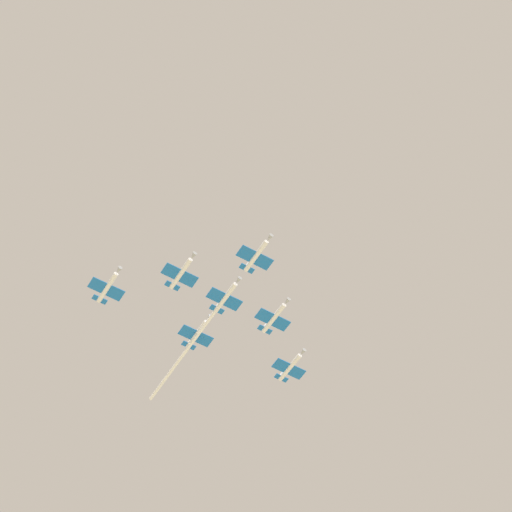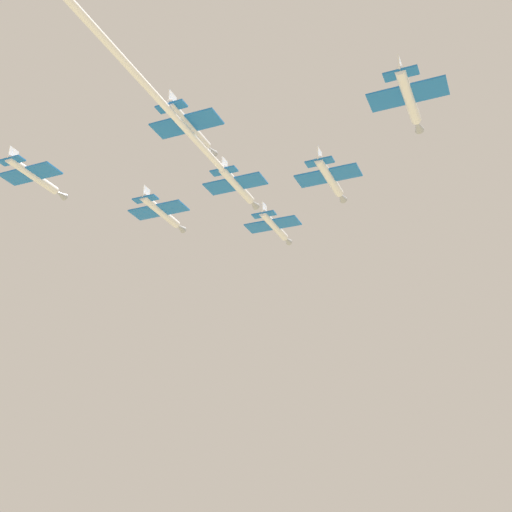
# 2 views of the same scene
# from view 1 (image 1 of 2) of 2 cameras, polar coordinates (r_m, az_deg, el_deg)

# --- Properties ---
(jet_lead) EXTENTS (12.12, 9.49, 2.60)m
(jet_lead) POSITION_cam_1_polar(r_m,az_deg,el_deg) (236.33, 0.03, 0.05)
(jet_lead) COLOR white
(jet_port_inner) EXTENTS (12.12, 9.49, 2.60)m
(jet_port_inner) POSITION_cam_1_polar(r_m,az_deg,el_deg) (246.52, 1.08, -3.61)
(jet_port_inner) COLOR white
(jet_starboard_inner) EXTENTS (12.12, 9.49, 2.60)m
(jet_starboard_inner) POSITION_cam_1_polar(r_m,az_deg,el_deg) (238.78, -4.39, -0.99)
(jet_starboard_inner) COLOR white
(jet_port_outer) EXTENTS (43.06, 22.70, 2.60)m
(jet_port_outer) POSITION_cam_1_polar(r_m,az_deg,el_deg) (250.06, -3.09, -4.19)
(jet_port_outer) COLOR white
(jet_starboard_outer) EXTENTS (12.12, 9.49, 2.60)m
(jet_starboard_outer) POSITION_cam_1_polar(r_m,az_deg,el_deg) (260.12, 2.03, -6.49)
(jet_starboard_outer) COLOR white
(jet_center_rear) EXTENTS (12.12, 9.49, 2.60)m
(jet_center_rear) POSITION_cam_1_polar(r_m,az_deg,el_deg) (243.79, -8.66, -1.79)
(jet_center_rear) COLOR white
(jet_port_trail) EXTENTS (12.12, 9.49, 2.60)m
(jet_port_trail) POSITION_cam_1_polar(r_m,az_deg,el_deg) (252.62, -3.45, -4.56)
(jet_port_trail) COLOR white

